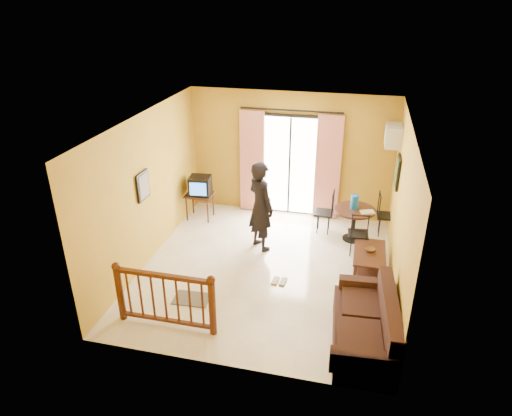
% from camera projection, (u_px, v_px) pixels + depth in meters
% --- Properties ---
extents(ground, '(5.00, 5.00, 0.00)m').
position_uv_depth(ground, '(266.00, 269.00, 8.52)').
color(ground, beige).
rests_on(ground, ground).
extents(room_shell, '(5.00, 5.00, 5.00)m').
position_uv_depth(room_shell, '(267.00, 185.00, 7.78)').
color(room_shell, white).
rests_on(room_shell, ground).
extents(balcony_door, '(2.25, 0.14, 2.46)m').
position_uv_depth(balcony_door, '(290.00, 165.00, 10.14)').
color(balcony_door, black).
rests_on(balcony_door, ground).
extents(tv_table, '(0.59, 0.49, 0.59)m').
position_uv_depth(tv_table, '(200.00, 197.00, 10.21)').
color(tv_table, black).
rests_on(tv_table, ground).
extents(television, '(0.50, 0.47, 0.41)m').
position_uv_depth(television, '(200.00, 186.00, 10.08)').
color(television, black).
rests_on(television, tv_table).
extents(picture_left, '(0.05, 0.42, 0.52)m').
position_uv_depth(picture_left, '(143.00, 186.00, 8.13)').
color(picture_left, black).
rests_on(picture_left, room_shell).
extents(dining_table, '(0.83, 0.83, 0.70)m').
position_uv_depth(dining_table, '(354.00, 216.00, 9.30)').
color(dining_table, black).
rests_on(dining_table, ground).
extents(water_jug, '(0.16, 0.16, 0.29)m').
position_uv_depth(water_jug, '(355.00, 202.00, 9.19)').
color(water_jug, '#1255B1').
rests_on(water_jug, dining_table).
extents(serving_tray, '(0.32, 0.26, 0.02)m').
position_uv_depth(serving_tray, '(367.00, 212.00, 9.09)').
color(serving_tray, beige).
rests_on(serving_tray, dining_table).
extents(dining_chairs, '(1.70, 1.36, 0.95)m').
position_uv_depth(dining_chairs, '(354.00, 240.00, 9.51)').
color(dining_chairs, black).
rests_on(dining_chairs, ground).
extents(air_conditioner, '(0.31, 0.60, 0.40)m').
position_uv_depth(air_conditioner, '(393.00, 136.00, 8.86)').
color(air_conditioner, silver).
rests_on(air_conditioner, room_shell).
extents(botanical_print, '(0.05, 0.50, 0.60)m').
position_uv_depth(botanical_print, '(398.00, 172.00, 8.48)').
color(botanical_print, black).
rests_on(botanical_print, room_shell).
extents(coffee_table, '(0.56, 1.01, 0.44)m').
position_uv_depth(coffee_table, '(369.00, 259.00, 8.28)').
color(coffee_table, black).
rests_on(coffee_table, ground).
extents(bowl, '(0.24, 0.24, 0.06)m').
position_uv_depth(bowl, '(370.00, 250.00, 8.24)').
color(bowl, brown).
rests_on(bowl, coffee_table).
extents(sofa, '(0.97, 1.88, 0.87)m').
position_uv_depth(sofa, '(368.00, 328.00, 6.55)').
color(sofa, black).
rests_on(sofa, ground).
extents(standing_person, '(0.79, 0.77, 1.82)m').
position_uv_depth(standing_person, '(261.00, 206.00, 8.86)').
color(standing_person, black).
rests_on(standing_person, ground).
extents(stair_balustrade, '(1.63, 0.13, 1.04)m').
position_uv_depth(stair_balustrade, '(165.00, 296.00, 6.85)').
color(stair_balustrade, '#471E0F').
rests_on(stair_balustrade, ground).
extents(doormat, '(0.62, 0.43, 0.02)m').
position_uv_depth(doormat, '(192.00, 299.00, 7.69)').
color(doormat, '#564F44').
rests_on(doormat, ground).
extents(sandals, '(0.26, 0.26, 0.03)m').
position_uv_depth(sandals, '(279.00, 281.00, 8.14)').
color(sandals, brown).
rests_on(sandals, ground).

